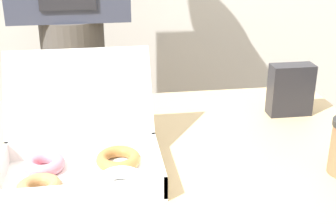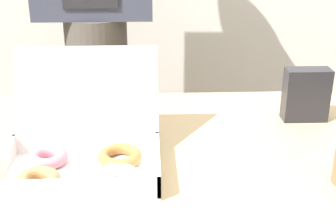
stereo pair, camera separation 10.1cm
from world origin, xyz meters
The scene contains 3 objects.
donut_box centered at (-0.15, -0.08, 0.77)m, with size 0.34×0.34×0.24m.
napkin_holder centered at (0.43, 0.18, 0.80)m, with size 0.12×0.05×0.15m.
person_customer centered at (-0.19, 0.67, 0.95)m, with size 0.41×0.23×1.73m.
Camera 2 is at (0.00, -1.01, 1.26)m, focal length 50.00 mm.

